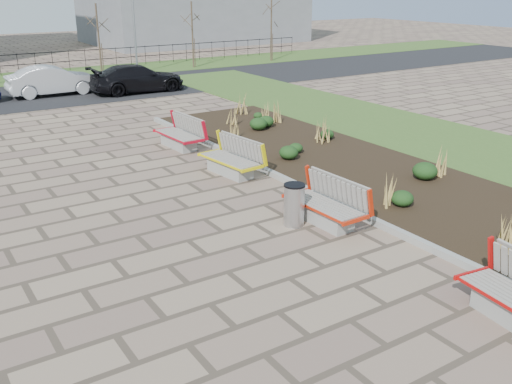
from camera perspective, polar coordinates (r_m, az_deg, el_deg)
ground at (r=9.67m, az=2.28°, el=-11.92°), size 120.00×120.00×0.00m
planting_bed at (r=16.83m, az=9.91°, el=2.31°), size 4.50×18.00×0.10m
planting_curb at (r=15.40m, az=3.50°, el=0.98°), size 0.16×18.00×0.15m
grass_verge_near at (r=20.27m, az=19.90°, el=4.37°), size 5.00×38.00×0.04m
road at (r=29.50m, az=-23.44°, el=8.57°), size 80.00×7.00×0.02m
bench_b at (r=12.88m, az=6.80°, el=-1.05°), size 0.98×2.13×1.00m
bench_c at (r=16.12m, az=-2.65°, el=3.47°), size 1.13×2.19×1.00m
bench_d at (r=18.97m, az=-7.80°, el=5.88°), size 1.03×2.15×1.00m
litter_bin at (r=12.72m, az=3.83°, el=-1.34°), size 0.46×0.46×0.95m
car_silver at (r=29.50m, az=-19.64°, el=10.46°), size 4.24×1.49×1.39m
car_black at (r=29.22m, az=-11.76°, el=11.07°), size 4.67×1.95×1.35m
tree_d at (r=35.00m, az=-15.44°, el=14.46°), size 1.40×1.40×4.00m
tree_e at (r=37.29m, az=-6.38°, el=15.35°), size 1.40×1.40×4.00m
tree_f at (r=40.34m, az=1.53°, el=15.83°), size 1.40×1.40×4.00m
lamp_east at (r=35.13m, az=-12.12°, el=16.39°), size 0.24×0.60×6.00m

